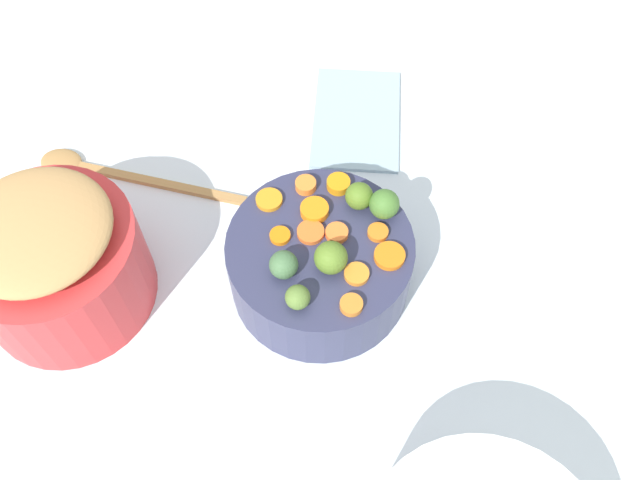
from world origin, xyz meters
TOP-DOWN VIEW (x-y plane):
  - tabletop at (0.00, 0.00)m, footprint 2.40×2.40m
  - serving_bowl_carrots at (-0.01, 0.01)m, footprint 0.22×0.22m
  - metal_pot at (0.05, -0.29)m, footprint 0.21×0.21m
  - stuffing_mound at (0.05, -0.29)m, footprint 0.17×0.17m
  - carrot_slice_0 at (0.02, 0.06)m, footprint 0.04×0.04m
  - carrot_slice_1 at (-0.04, 0.08)m, footprint 0.03×0.03m
  - carrot_slice_2 at (-0.10, 0.02)m, footprint 0.04×0.04m
  - carrot_slice_3 at (0.06, 0.06)m, footprint 0.04×0.04m
  - carrot_slice_4 at (-0.01, 0.09)m, footprint 0.05×0.05m
  - carrot_slice_5 at (-0.06, 0.00)m, footprint 0.04×0.04m
  - carrot_slice_6 at (-0.09, -0.02)m, footprint 0.03×0.03m
  - carrot_slice_7 at (-0.07, -0.06)m, footprint 0.04×0.04m
  - carrot_slice_8 at (-0.03, 0.03)m, footprint 0.03×0.03m
  - carrot_slice_9 at (-0.03, -0.00)m, footprint 0.05×0.05m
  - carrot_slice_10 at (-0.02, -0.03)m, footprint 0.03×0.03m
  - brussels_sprout_0 at (-0.08, 0.05)m, footprint 0.03×0.03m
  - brussels_sprout_1 at (0.06, 0.00)m, footprint 0.03×0.03m
  - brussels_sprout_2 at (-0.07, 0.08)m, footprint 0.04×0.04m
  - brussels_sprout_3 at (0.03, -0.02)m, footprint 0.03×0.03m
  - brussels_sprout_4 at (0.01, 0.03)m, footprint 0.04×0.04m
  - wooden_spoon at (-0.14, -0.31)m, footprint 0.06×0.30m
  - dish_towel at (-0.29, 0.03)m, footprint 0.20×0.14m

SIDE VIEW (x-z plane):
  - tabletop at x=0.00m, z-range 0.00..0.02m
  - dish_towel at x=-0.29m, z-range 0.02..0.03m
  - wooden_spoon at x=-0.14m, z-range 0.02..0.03m
  - serving_bowl_carrots at x=-0.01m, z-range 0.02..0.11m
  - metal_pot at x=0.05m, z-range 0.02..0.15m
  - carrot_slice_10 at x=-0.02m, z-range 0.11..0.11m
  - carrot_slice_7 at x=-0.07m, z-range 0.11..0.11m
  - carrot_slice_0 at x=0.02m, z-range 0.11..0.12m
  - carrot_slice_9 at x=-0.03m, z-range 0.11..0.12m
  - carrot_slice_1 at x=-0.04m, z-range 0.11..0.12m
  - carrot_slice_4 at x=-0.01m, z-range 0.11..0.12m
  - carrot_slice_8 at x=-0.03m, z-range 0.11..0.12m
  - carrot_slice_3 at x=0.06m, z-range 0.11..0.12m
  - carrot_slice_5 at x=-0.06m, z-range 0.11..0.12m
  - carrot_slice_6 at x=-0.09m, z-range 0.11..0.12m
  - carrot_slice_2 at x=-0.10m, z-range 0.11..0.12m
  - brussels_sprout_1 at x=0.06m, z-range 0.11..0.14m
  - brussels_sprout_3 at x=0.03m, z-range 0.11..0.14m
  - brussels_sprout_0 at x=-0.08m, z-range 0.11..0.14m
  - brussels_sprout_2 at x=-0.07m, z-range 0.11..0.14m
  - brussels_sprout_4 at x=0.01m, z-range 0.11..0.15m
  - stuffing_mound at x=0.05m, z-range 0.15..0.18m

